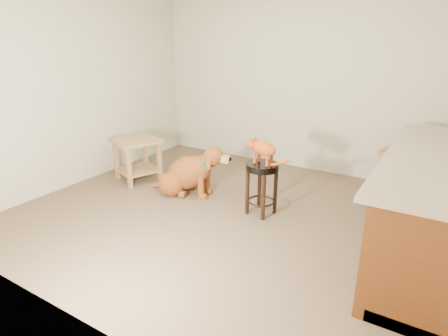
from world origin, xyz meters
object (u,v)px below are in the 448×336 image
Objects in this scene: side_table at (137,153)px; tabby_kitten at (262,149)px; golden_retriever at (188,174)px; wood_stool at (401,185)px; padded_stool at (262,178)px.

tabby_kitten reaches higher than side_table.
wood_stool is at bearing 3.04° from golden_retriever.
side_table is (-1.94, 0.05, -0.03)m from padded_stool.
golden_retriever is (-1.05, 0.03, -0.16)m from padded_stool.
tabby_kitten reaches higher than golden_retriever.
golden_retriever is (0.89, -0.02, -0.13)m from side_table.
padded_stool is at bearing -12.85° from golden_retriever.
wood_stool is 1.57× the size of tabby_kitten.
tabby_kitten is (-0.01, 0.00, 0.34)m from padded_stool.
wood_stool is (1.35, 0.63, -0.01)m from padded_stool.
padded_stool is 0.54× the size of golden_retriever.
tabby_kitten is (1.93, -0.05, 0.38)m from side_table.
padded_stool is 1.49m from wood_stool.
padded_stool is 1.94m from side_table.
wood_stool is at bearing 25.24° from padded_stool.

